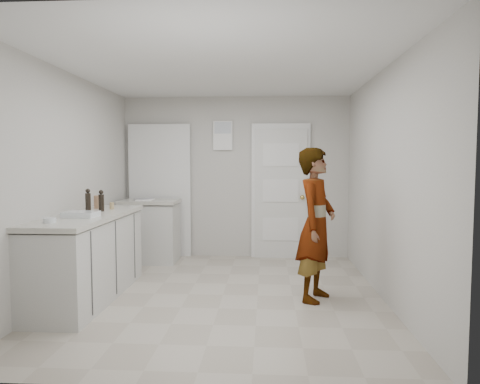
# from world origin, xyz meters

# --- Properties ---
(ground) EXTENTS (4.00, 4.00, 0.00)m
(ground) POSITION_xyz_m (0.00, 0.00, 0.00)
(ground) COLOR #A09686
(ground) RESTS_ON ground
(room_shell) EXTENTS (4.00, 4.00, 4.00)m
(room_shell) POSITION_xyz_m (-0.17, 1.95, 1.02)
(room_shell) COLOR beige
(room_shell) RESTS_ON ground
(main_counter) EXTENTS (0.64, 1.96, 0.93)m
(main_counter) POSITION_xyz_m (-1.45, -0.20, 0.43)
(main_counter) COLOR silver
(main_counter) RESTS_ON ground
(side_counter) EXTENTS (0.84, 0.61, 0.93)m
(side_counter) POSITION_xyz_m (-1.25, 1.55, 0.43)
(side_counter) COLOR silver
(side_counter) RESTS_ON ground
(person) EXTENTS (0.60, 0.71, 1.64)m
(person) POSITION_xyz_m (1.02, -0.09, 0.82)
(person) COLOR silver
(person) RESTS_ON ground
(cake_mix_box) EXTENTS (0.10, 0.07, 0.16)m
(cake_mix_box) POSITION_xyz_m (-1.56, 0.37, 1.00)
(cake_mix_box) COLOR #94674A
(cake_mix_box) RESTS_ON main_counter
(spice_jar) EXTENTS (0.05, 0.05, 0.08)m
(spice_jar) POSITION_xyz_m (-1.37, 0.30, 0.97)
(spice_jar) COLOR tan
(spice_jar) RESTS_ON main_counter
(oil_cruet_a) EXTENTS (0.06, 0.06, 0.25)m
(oil_cruet_a) POSITION_xyz_m (-1.41, 0.09, 1.04)
(oil_cruet_a) COLOR black
(oil_cruet_a) RESTS_ON main_counter
(oil_cruet_b) EXTENTS (0.06, 0.06, 0.27)m
(oil_cruet_b) POSITION_xyz_m (-1.51, -0.05, 1.05)
(oil_cruet_b) COLOR black
(oil_cruet_b) RESTS_ON main_counter
(baking_dish) EXTENTS (0.34, 0.25, 0.06)m
(baking_dish) POSITION_xyz_m (-1.42, -0.43, 0.95)
(baking_dish) COLOR silver
(baking_dish) RESTS_ON main_counter
(egg_bowl) EXTENTS (0.12, 0.12, 0.05)m
(egg_bowl) POSITION_xyz_m (-1.54, -0.84, 0.95)
(egg_bowl) COLOR silver
(egg_bowl) RESTS_ON main_counter
(papers) EXTENTS (0.23, 0.29, 0.01)m
(papers) POSITION_xyz_m (-1.32, 1.54, 0.93)
(papers) COLOR white
(papers) RESTS_ON side_counter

